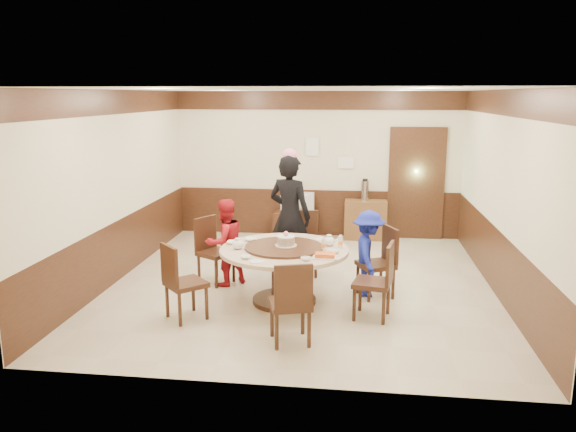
# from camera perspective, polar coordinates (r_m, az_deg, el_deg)

# --- Properties ---
(room) EXTENTS (6.00, 6.04, 2.84)m
(room) POSITION_cam_1_polar(r_m,az_deg,el_deg) (8.08, 1.47, 0.43)
(room) COLOR beige
(room) RESTS_ON ground
(banquet_table) EXTENTS (1.70, 1.70, 0.78)m
(banquet_table) POSITION_cam_1_polar(r_m,az_deg,el_deg) (7.46, -0.38, -4.91)
(banquet_table) COLOR #391E11
(banquet_table) RESTS_ON ground
(chair_0) EXTENTS (0.59, 0.59, 0.97)m
(chair_0) POSITION_cam_1_polar(r_m,az_deg,el_deg) (7.85, 9.02, -5.93)
(chair_0) COLOR #391E11
(chair_0) RESTS_ON ground
(chair_1) EXTENTS (0.47, 0.48, 0.97)m
(chair_1) POSITION_cam_1_polar(r_m,az_deg,el_deg) (8.70, 1.65, -3.96)
(chair_1) COLOR #391E11
(chair_1) RESTS_ON ground
(chair_2) EXTENTS (0.61, 0.60, 0.97)m
(chair_2) POSITION_cam_1_polar(r_m,az_deg,el_deg) (8.39, -7.42, -4.69)
(chair_2) COLOR #391E11
(chair_2) RESTS_ON ground
(chair_3) EXTENTS (0.62, 0.62, 0.97)m
(chair_3) POSITION_cam_1_polar(r_m,az_deg,el_deg) (7.11, -10.44, -7.92)
(chair_3) COLOR #391E11
(chair_3) RESTS_ON ground
(chair_4) EXTENTS (0.55, 0.56, 0.97)m
(chair_4) POSITION_cam_1_polar(r_m,az_deg,el_deg) (6.35, 0.26, -10.22)
(chair_4) COLOR #391E11
(chair_4) RESTS_ON ground
(chair_5) EXTENTS (0.53, 0.52, 0.97)m
(chair_5) POSITION_cam_1_polar(r_m,az_deg,el_deg) (7.10, 8.69, -7.89)
(chair_5) COLOR #391E11
(chair_5) RESTS_ON ground
(person_standing) EXTENTS (0.80, 0.67, 1.86)m
(person_standing) POSITION_cam_1_polar(r_m,az_deg,el_deg) (8.50, 0.19, 0.01)
(person_standing) COLOR black
(person_standing) RESTS_ON ground
(person_red) EXTENTS (0.78, 0.78, 1.27)m
(person_red) POSITION_cam_1_polar(r_m,az_deg,el_deg) (8.19, -6.42, -2.67)
(person_red) COLOR red
(person_red) RESTS_ON ground
(person_blue) EXTENTS (0.49, 0.79, 1.19)m
(person_blue) POSITION_cam_1_polar(r_m,az_deg,el_deg) (7.80, 8.17, -3.79)
(person_blue) COLOR #172396
(person_blue) RESTS_ON ground
(birthday_cake) EXTENTS (0.29, 0.29, 0.20)m
(birthday_cake) POSITION_cam_1_polar(r_m,az_deg,el_deg) (7.39, -0.22, -2.53)
(birthday_cake) COLOR white
(birthday_cake) RESTS_ON banquet_table
(teapot_left) EXTENTS (0.17, 0.15, 0.13)m
(teapot_left) POSITION_cam_1_polar(r_m,az_deg,el_deg) (7.38, -5.13, -2.91)
(teapot_left) COLOR white
(teapot_left) RESTS_ON banquet_table
(teapot_right) EXTENTS (0.17, 0.15, 0.13)m
(teapot_right) POSITION_cam_1_polar(r_m,az_deg,el_deg) (7.54, 4.20, -2.57)
(teapot_right) COLOR white
(teapot_right) RESTS_ON banquet_table
(bowl_0) EXTENTS (0.17, 0.17, 0.04)m
(bowl_0) POSITION_cam_1_polar(r_m,az_deg,el_deg) (7.78, -3.83, -2.39)
(bowl_0) COLOR white
(bowl_0) RESTS_ON banquet_table
(bowl_1) EXTENTS (0.13, 0.13, 0.04)m
(bowl_1) POSITION_cam_1_polar(r_m,az_deg,el_deg) (6.86, 1.82, -4.38)
(bowl_1) COLOR white
(bowl_1) RESTS_ON banquet_table
(bowl_2) EXTENTS (0.14, 0.14, 0.03)m
(bowl_2) POSITION_cam_1_polar(r_m,az_deg,el_deg) (6.96, -4.30, -4.19)
(bowl_2) COLOR white
(bowl_2) RESTS_ON banquet_table
(bowl_3) EXTENTS (0.15, 0.15, 0.05)m
(bowl_3) POSITION_cam_1_polar(r_m,az_deg,el_deg) (7.19, 4.62, -3.61)
(bowl_3) COLOR white
(bowl_3) RESTS_ON banquet_table
(bowl_4) EXTENTS (0.17, 0.17, 0.04)m
(bowl_4) POSITION_cam_1_polar(r_m,az_deg,el_deg) (7.64, -5.60, -2.70)
(bowl_4) COLOR white
(bowl_4) RESTS_ON banquet_table
(saucer_near) EXTENTS (0.18, 0.18, 0.01)m
(saucer_near) POSITION_cam_1_polar(r_m,az_deg,el_deg) (6.82, -3.19, -4.63)
(saucer_near) COLOR white
(saucer_near) RESTS_ON banquet_table
(saucer_far) EXTENTS (0.18, 0.18, 0.01)m
(saucer_far) POSITION_cam_1_polar(r_m,az_deg,el_deg) (7.83, 3.36, -2.39)
(saucer_far) COLOR white
(saucer_far) RESTS_ON banquet_table
(shrimp_platter) EXTENTS (0.30, 0.20, 0.06)m
(shrimp_platter) POSITION_cam_1_polar(r_m,az_deg,el_deg) (6.96, 3.77, -4.08)
(shrimp_platter) COLOR white
(shrimp_platter) RESTS_ON banquet_table
(bottle_0) EXTENTS (0.06, 0.06, 0.16)m
(bottle_0) POSITION_cam_1_polar(r_m,az_deg,el_deg) (7.27, 3.66, -2.95)
(bottle_0) COLOR silver
(bottle_0) RESTS_ON banquet_table
(bottle_1) EXTENTS (0.06, 0.06, 0.16)m
(bottle_1) POSITION_cam_1_polar(r_m,az_deg,el_deg) (7.41, 5.34, -2.68)
(bottle_1) COLOR silver
(bottle_1) RESTS_ON banquet_table
(tv_stand) EXTENTS (0.85, 0.45, 0.50)m
(tv_stand) POSITION_cam_1_polar(r_m,az_deg,el_deg) (10.96, 0.82, -0.86)
(tv_stand) COLOR #391E11
(tv_stand) RESTS_ON ground
(television) EXTENTS (0.69, 0.22, 0.39)m
(television) POSITION_cam_1_polar(r_m,az_deg,el_deg) (10.86, 0.82, 1.43)
(television) COLOR gray
(television) RESTS_ON tv_stand
(side_cabinet) EXTENTS (0.80, 0.40, 0.75)m
(side_cabinet) POSITION_cam_1_polar(r_m,az_deg,el_deg) (10.90, 7.87, -0.37)
(side_cabinet) COLOR brown
(side_cabinet) RESTS_ON ground
(thermos) EXTENTS (0.15, 0.15, 0.38)m
(thermos) POSITION_cam_1_polar(r_m,az_deg,el_deg) (10.79, 7.81, 2.56)
(thermos) COLOR silver
(thermos) RESTS_ON side_cabinet
(notice_left) EXTENTS (0.25, 0.00, 0.35)m
(notice_left) POSITION_cam_1_polar(r_m,az_deg,el_deg) (10.89, 2.46, 7.05)
(notice_left) COLOR white
(notice_left) RESTS_ON room
(notice_right) EXTENTS (0.30, 0.00, 0.22)m
(notice_right) POSITION_cam_1_polar(r_m,az_deg,el_deg) (10.89, 5.87, 5.41)
(notice_right) COLOR white
(notice_right) RESTS_ON room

